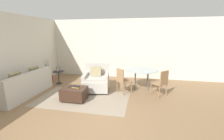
{
  "coord_description": "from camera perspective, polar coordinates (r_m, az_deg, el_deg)",
  "views": [
    {
      "loc": [
        1.32,
        -3.33,
        2.04
      ],
      "look_at": [
        0.24,
        1.99,
        0.75
      ],
      "focal_mm": 24.0,
      "sensor_mm": 36.0,
      "label": 1
    }
  ],
  "objects": [
    {
      "name": "dining_chair_near_left",
      "position": [
        5.25,
        3.97,
        -3.53
      ],
      "size": [
        0.59,
        0.59,
        0.9
      ],
      "color": "#93704C",
      "rests_on": "ground_plane"
    },
    {
      "name": "picture_frame",
      "position": [
        6.64,
        -19.89,
        0.3
      ],
      "size": [
        0.15,
        0.07,
        0.19
      ],
      "color": "black",
      "rests_on": "side_table"
    },
    {
      "name": "wall_left",
      "position": [
        6.57,
        -30.9,
        5.67
      ],
      "size": [
        0.06,
        12.0,
        2.75
      ],
      "color": "beige",
      "rests_on": "ground_plane"
    },
    {
      "name": "side_table",
      "position": [
        6.7,
        -19.72,
        -1.8
      ],
      "size": [
        0.46,
        0.46,
        0.53
      ],
      "color": "black",
      "rests_on": "ground_plane"
    },
    {
      "name": "ground_plane",
      "position": [
        4.12,
        -9.17,
        -16.51
      ],
      "size": [
        20.0,
        20.0,
        0.0
      ],
      "primitive_type": "plane",
      "color": "brown"
    },
    {
      "name": "potted_plant",
      "position": [
        7.08,
        -23.12,
        -2.52
      ],
      "size": [
        0.38,
        0.38,
        1.12
      ],
      "color": "maroon",
      "rests_on": "ground_plane"
    },
    {
      "name": "couch",
      "position": [
        5.92,
        -30.41,
        -5.64
      ],
      "size": [
        0.83,
        2.1,
        0.91
      ],
      "color": "#B2ADA3",
      "rests_on": "ground_plane"
    },
    {
      "name": "area_rug",
      "position": [
        5.07,
        -11.01,
        -10.62
      ],
      "size": [
        2.94,
        1.73,
        0.01
      ],
      "color": "gray",
      "rests_on": "ground_plane"
    },
    {
      "name": "wall_back",
      "position": [
        7.25,
        0.97,
        8.1
      ],
      "size": [
        12.0,
        0.06,
        2.75
      ],
      "color": "beige",
      "rests_on": "ground_plane"
    },
    {
      "name": "ottoman",
      "position": [
        4.94,
        -14.17,
        -8.6
      ],
      "size": [
        0.74,
        0.58,
        0.41
      ],
      "color": "#382319",
      "rests_on": "ground_plane"
    },
    {
      "name": "dining_chair_near_right",
      "position": [
        5.26,
        18.29,
        -4.18
      ],
      "size": [
        0.59,
        0.59,
        0.9
      ],
      "color": "#93704C",
      "rests_on": "ground_plane"
    },
    {
      "name": "book_stack",
      "position": [
        4.89,
        -13.45,
        -6.22
      ],
      "size": [
        0.25,
        0.19,
        0.05
      ],
      "color": "gold",
      "rests_on": "ottoman"
    },
    {
      "name": "tv_remote_primary",
      "position": [
        4.98,
        -15.74,
        -6.18
      ],
      "size": [
        0.1,
        0.14,
        0.01
      ],
      "color": "black",
      "rests_on": "ottoman"
    },
    {
      "name": "armchair",
      "position": [
        5.56,
        -6.06,
        -4.13
      ],
      "size": [
        1.03,
        1.0,
        0.99
      ],
      "color": "#B2ADA3",
      "rests_on": "ground_plane"
    },
    {
      "name": "dining_table",
      "position": [
        5.8,
        11.27,
        -0.53
      ],
      "size": [
        1.21,
        1.21,
        0.74
      ],
      "color": "#99A8AD",
      "rests_on": "ground_plane"
    }
  ]
}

